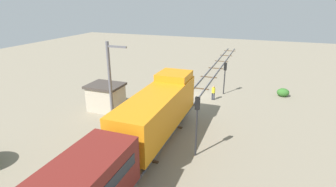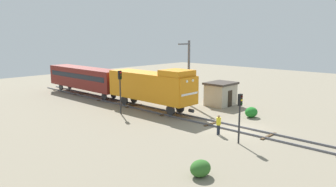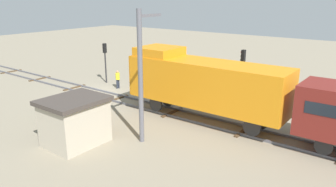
% 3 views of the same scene
% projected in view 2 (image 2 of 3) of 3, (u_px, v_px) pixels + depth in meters
% --- Properties ---
extents(ground_plane, '(101.85, 101.85, 0.00)m').
position_uv_depth(ground_plane, '(239.00, 130.00, 28.85)').
color(ground_plane, gray).
extents(railway_track, '(2.40, 67.90, 0.16)m').
position_uv_depth(railway_track, '(239.00, 129.00, 28.83)').
color(railway_track, '#595960').
rests_on(railway_track, ground).
extents(locomotive, '(2.90, 11.60, 4.60)m').
position_uv_depth(locomotive, '(152.00, 86.00, 35.81)').
color(locomotive, orange).
rests_on(locomotive, railway_track).
extents(passenger_car_leading, '(2.84, 14.00, 3.66)m').
position_uv_depth(passenger_car_leading, '(85.00, 77.00, 44.89)').
color(passenger_car_leading, maroon).
rests_on(passenger_car_leading, railway_track).
extents(traffic_signal_near, '(0.32, 0.34, 3.89)m').
position_uv_depth(traffic_signal_near, '(240.00, 109.00, 24.75)').
color(traffic_signal_near, '#262628').
rests_on(traffic_signal_near, ground).
extents(traffic_signal_mid, '(0.32, 0.34, 4.59)m').
position_uv_depth(traffic_signal_mid, '(120.00, 84.00, 34.16)').
color(traffic_signal_mid, '#262628').
rests_on(traffic_signal_mid, ground).
extents(worker_near_track, '(0.38, 0.38, 1.70)m').
position_uv_depth(worker_near_track, '(219.00, 123.00, 27.29)').
color(worker_near_track, '#262B38').
rests_on(worker_near_track, ground).
extents(catenary_mast, '(1.94, 0.28, 7.62)m').
position_uv_depth(catenary_mast, '(188.00, 71.00, 38.39)').
color(catenary_mast, '#595960').
rests_on(catenary_mast, ground).
extents(relay_hut, '(3.50, 2.90, 2.74)m').
position_uv_depth(relay_hut, '(221.00, 94.00, 38.76)').
color(relay_hut, '#B2A893').
rests_on(relay_hut, ground).
extents(bush_near, '(1.45, 1.18, 1.05)m').
position_uv_depth(bush_near, '(251.00, 112.00, 33.13)').
color(bush_near, '#207826').
rests_on(bush_near, ground).
extents(bush_mid, '(3.02, 2.47, 2.20)m').
position_uv_depth(bush_mid, '(165.00, 83.00, 48.98)').
color(bush_mid, '#1F6626').
rests_on(bush_mid, ground).
extents(bush_far, '(1.68, 1.37, 1.22)m').
position_uv_depth(bush_far, '(163.00, 87.00, 48.48)').
color(bush_far, '#337D26').
rests_on(bush_far, ground).
extents(bush_back, '(1.38, 1.13, 1.00)m').
position_uv_depth(bush_back, '(200.00, 168.00, 19.29)').
color(bush_back, '#306626').
rests_on(bush_back, ground).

